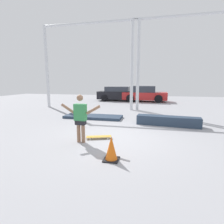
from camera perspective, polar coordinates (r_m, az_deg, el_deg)
The scene contains 10 objects.
ground_plane at distance 5.92m, azimuth 1.09°, elevation -8.15°, with size 36.00×36.00×0.00m, color #9E9EA3.
skateboarder at distance 5.31m, azimuth -10.27°, elevation -1.40°, with size 1.28×0.21×1.46m.
skateboard at distance 5.76m, azimuth -4.32°, elevation -8.04°, with size 0.84×0.47×0.08m.
grind_box at distance 7.76m, azimuth 17.76°, elevation -2.77°, with size 2.58×0.52×0.39m, color #28384C.
manual_pad at distance 9.00m, azimuth -6.15°, elevation -1.53°, with size 2.92×1.02×0.13m, color #28384C.
canopy_support_left at distance 12.29m, azimuth -7.41°, elevation 17.88°, with size 6.68×0.20×5.66m.
canopy_support_right at distance 11.70m, azimuth 23.36°, elevation 17.60°, with size 6.68×0.20×5.66m.
parked_car_black at distance 17.19m, azimuth 2.30°, elevation 5.95°, with size 4.12×2.00×1.37m.
parked_car_red at distance 16.75m, azimuth 10.49°, elevation 5.81°, with size 4.05×2.04×1.45m.
traffic_cone at distance 4.18m, azimuth -0.23°, elevation -11.85°, with size 0.36×0.36×0.59m.
Camera 1 is at (1.17, -5.51, 1.83)m, focal length 28.00 mm.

